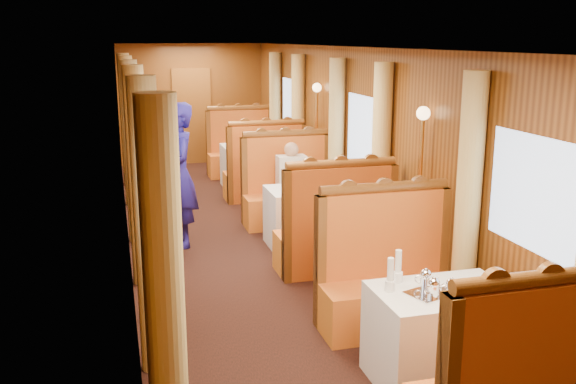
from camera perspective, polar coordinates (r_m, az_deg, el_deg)
name	(u,v)px	position (r m, az deg, el deg)	size (l,w,h in m)	color
floor	(252,249)	(8.17, -3.21, -5.12)	(3.00, 12.00, 0.01)	black
ceiling	(249,48)	(7.74, -3.46, 12.69)	(3.00, 12.00, 0.01)	silver
wall_far	(192,104)	(13.74, -8.55, 7.72)	(3.00, 2.50, 0.01)	brown
wall_left	(124,158)	(7.70, -14.33, 2.93)	(12.00, 2.50, 0.01)	brown
wall_right	(365,147)	(8.29, 6.89, 3.99)	(12.00, 2.50, 0.01)	brown
doorway_far	(192,116)	(13.74, -8.50, 6.67)	(0.80, 0.04, 2.00)	brown
table_near	(441,336)	(5.20, 13.46, -12.34)	(1.05, 0.72, 0.75)	white
banquette_near_aft	(388,283)	(6.01, 8.87, -7.98)	(1.30, 0.55, 1.34)	#BA3A14
table_mid	(309,217)	(8.24, 1.87, -2.22)	(1.05, 0.72, 0.75)	white
banquette_mid_fwd	(335,236)	(7.30, 4.20, -3.94)	(1.30, 0.55, 1.34)	#BA3A14
banquette_mid_aft	(288,195)	(9.17, 0.02, -0.26)	(1.30, 0.55, 1.34)	#BA3A14
table_far	(252,166)	(11.54, -3.22, 2.35)	(1.05, 0.72, 0.75)	white
banquette_far_fwd	(265,174)	(10.56, -2.07, 1.58)	(1.30, 0.55, 1.34)	#BA3A14
banquette_far_aft	(241,153)	(12.51, -4.19, 3.44)	(1.30, 0.55, 1.34)	#BA3A14
tea_tray	(430,294)	(4.95, 12.54, -8.80)	(0.34, 0.26, 0.01)	silver
teapot_left	(433,291)	(4.87, 12.80, -8.54)	(0.15, 0.11, 0.12)	silver
teapot_right	(451,291)	(4.89, 14.32, -8.54)	(0.15, 0.11, 0.12)	silver
teapot_back	(425,281)	(5.03, 12.11, -7.77)	(0.15, 0.11, 0.12)	silver
fruit_plate	(487,292)	(5.06, 17.27, -8.50)	(0.23, 0.23, 0.05)	white
cup_inboard	(390,278)	(4.92, 9.07, -7.56)	(0.08, 0.08, 0.26)	white
cup_outboard	(398,270)	(5.10, 9.75, -6.81)	(0.08, 0.08, 0.26)	white
rose_vase_mid	(312,175)	(8.09, 2.18, 1.51)	(0.06, 0.06, 0.36)	silver
rose_vase_far	(251,135)	(11.47, -3.35, 5.08)	(0.06, 0.06, 0.36)	silver
window_left_near	(137,224)	(4.24, -13.29, -2.76)	(1.20, 0.90, 0.01)	#93ADD1
curtain_left_near_a	(165,310)	(3.60, -10.87, -10.25)	(0.22, 0.22, 2.35)	#D5BC6D
curtain_left_near_b	(149,229)	(5.07, -12.28, -3.26)	(0.22, 0.22, 2.35)	#D5BC6D
window_right_near	(536,195)	(5.23, 21.20, -0.24)	(1.20, 0.90, 0.01)	#93ADD1
curtain_right_near_b	(468,205)	(5.87, 15.69, -1.16)	(0.22, 0.22, 2.35)	#D5BC6D
window_left_mid	(125,141)	(7.67, -14.31, 4.40)	(1.20, 0.90, 0.01)	#93ADD1
curtain_left_mid_a	(138,178)	(6.95, -13.17, 1.25)	(0.22, 0.22, 2.35)	#D5BC6D
curtain_left_mid_b	(133,153)	(8.48, -13.60, 3.41)	(0.22, 0.22, 2.35)	#D5BC6D
window_right_mid	(365,132)	(8.26, 6.83, 5.36)	(1.20, 0.90, 0.01)	#93ADD1
curtain_right_mid_a	(381,165)	(7.55, 8.23, 2.43)	(0.22, 0.22, 2.35)	#D5BC6D
curtain_right_mid_b	(336,144)	(8.98, 4.30, 4.30)	(0.22, 0.22, 2.35)	#D5BC6D
window_left_far	(120,109)	(11.14, -14.70, 7.12)	(1.20, 0.90, 0.01)	#93ADD1
curtain_left_far_a	(129,132)	(10.40, -13.96, 5.21)	(0.22, 0.22, 2.35)	#D5BC6D
curtain_left_far_b	(126,120)	(11.95, -14.17, 6.23)	(0.22, 0.22, 2.35)	#D5BC6D
window_right_far	(291,105)	(11.55, 0.31, 7.78)	(1.20, 0.90, 0.01)	#93ADD1
curtain_right_far_a	(298,126)	(10.81, 0.88, 5.91)	(0.22, 0.22, 2.35)	#D5BC6D
curtain_right_far_b	(275,115)	(12.31, -1.14, 6.84)	(0.22, 0.22, 2.35)	#D5BC6D
sconce_left_fore	(139,177)	(5.96, -13.09, 1.29)	(0.14, 0.14, 1.95)	#BF8C3F
sconce_right_fore	(421,162)	(6.66, 11.73, 2.63)	(0.14, 0.14, 1.95)	#BF8C3F
sconce_left_aft	(128,127)	(9.41, -14.00, 5.65)	(0.14, 0.14, 1.95)	#BF8C3F
sconce_right_aft	(317,120)	(9.87, 2.56, 6.39)	(0.14, 0.14, 1.95)	#BF8C3F
steward	(179,176)	(8.21, -9.66, 1.45)	(0.67, 0.44, 1.84)	navy
passenger	(292,176)	(8.91, 0.35, 1.43)	(0.40, 0.44, 0.76)	beige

